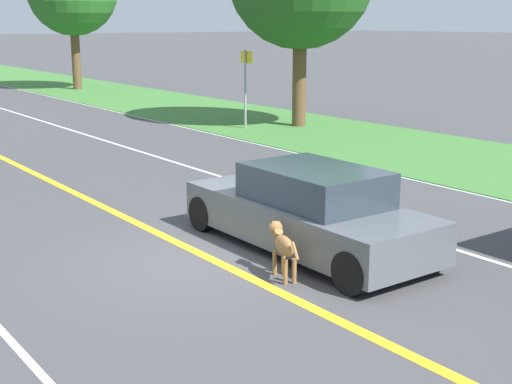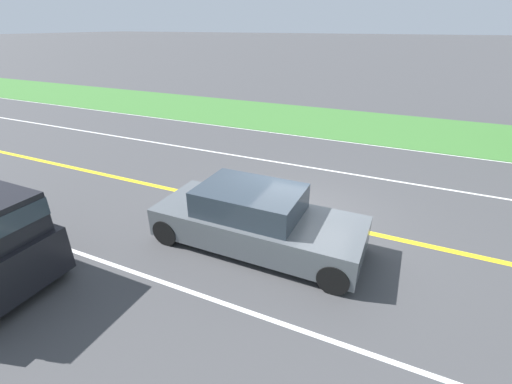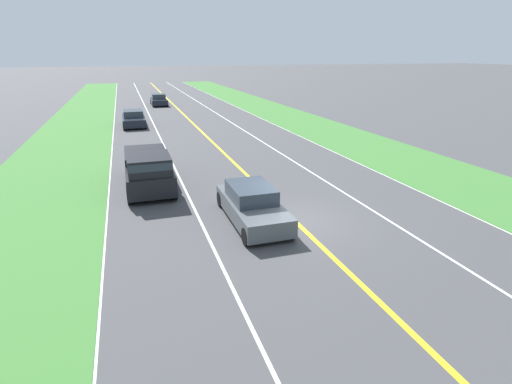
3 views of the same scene
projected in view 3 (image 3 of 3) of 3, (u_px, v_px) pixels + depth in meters
ground_plane at (295, 221)px, 15.50m from camera, size 400.00×400.00×0.00m
centre_divider_line at (295, 221)px, 15.50m from camera, size 0.18×160.00×0.01m
lane_edge_line_right at (104, 246)px, 13.46m from camera, size 0.14×160.00×0.01m
lane_edge_line_left at (441, 201)px, 17.53m from camera, size 0.14×160.00×0.01m
lane_dash_same_dir at (206, 233)px, 14.48m from camera, size 0.10×160.00×0.01m
lane_dash_oncoming at (373, 210)px, 16.51m from camera, size 0.10×160.00×0.01m
grass_verge_right at (3, 259)px, 12.58m from camera, size 6.00×160.00×0.03m
grass_verge_left at (494, 194)px, 18.40m from camera, size 6.00×160.00×0.03m
ego_car at (252, 205)px, 15.34m from camera, size 1.83×4.63×1.40m
dog at (273, 198)px, 16.43m from camera, size 0.42×1.05×0.80m
pickup_truck at (148, 168)px, 19.07m from camera, size 2.13×5.78×1.91m
car_trailing_near at (134, 119)px, 35.50m from camera, size 1.94×4.77×1.36m
car_trailing_mid at (159, 100)px, 49.57m from camera, size 1.88×4.44×1.36m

